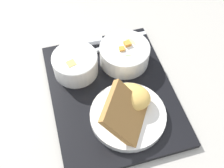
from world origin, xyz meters
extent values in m
plane|color=#ADA89E|center=(0.00, 0.00, 0.00)|extent=(4.00, 4.00, 0.00)
cube|color=black|center=(0.00, 0.00, 0.01)|extent=(0.40, 0.33, 0.01)
cylinder|color=white|center=(-0.09, 0.05, 0.04)|extent=(0.13, 0.13, 0.05)
torus|color=white|center=(-0.09, 0.05, 0.06)|extent=(0.13, 0.13, 0.01)
cylinder|color=#A8D184|center=(-0.11, 0.06, 0.06)|extent=(0.05, 0.05, 0.02)
cylinder|color=#A8D184|center=(-0.07, 0.07, 0.06)|extent=(0.07, 0.07, 0.02)
cylinder|color=#A8D184|center=(-0.10, 0.06, 0.06)|extent=(0.05, 0.05, 0.02)
cylinder|color=#A8D184|center=(-0.09, 0.05, 0.06)|extent=(0.06, 0.06, 0.02)
cylinder|color=#A8D184|center=(-0.08, 0.06, 0.06)|extent=(0.06, 0.06, 0.02)
cylinder|color=#A8D184|center=(-0.10, 0.05, 0.06)|extent=(0.05, 0.05, 0.02)
cube|color=orange|center=(-0.08, 0.04, 0.06)|extent=(0.01, 0.01, 0.01)
cube|color=orange|center=(-0.11, 0.04, 0.06)|extent=(0.02, 0.02, 0.01)
cube|color=orange|center=(-0.10, 0.06, 0.06)|extent=(0.02, 0.02, 0.02)
cylinder|color=white|center=(-0.08, -0.08, 0.04)|extent=(0.11, 0.11, 0.06)
torus|color=white|center=(-0.08, -0.08, 0.07)|extent=(0.11, 0.11, 0.01)
cylinder|color=#B29342|center=(-0.08, -0.08, 0.05)|extent=(0.10, 0.10, 0.04)
cube|color=#D1B75B|center=(-0.06, -0.09, 0.06)|extent=(0.03, 0.03, 0.01)
cylinder|color=white|center=(0.08, 0.02, 0.02)|extent=(0.18, 0.18, 0.02)
ellipsoid|color=#EAB756|center=(0.05, 0.03, 0.05)|extent=(0.10, 0.11, 0.04)
cube|color=#A37038|center=(0.10, 0.01, 0.06)|extent=(0.13, 0.13, 0.09)
cube|color=silver|center=(-0.17, 0.07, 0.01)|extent=(0.02, 0.13, 0.00)
cube|color=silver|center=(-0.17, -0.04, 0.02)|extent=(0.02, 0.09, 0.01)
ellipsoid|color=silver|center=(-0.15, 0.04, 0.02)|extent=(0.04, 0.06, 0.01)
cube|color=silver|center=(-0.13, -0.04, 0.02)|extent=(0.03, 0.12, 0.01)
camera|label=1|loc=(0.38, -0.08, 0.59)|focal=45.00mm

